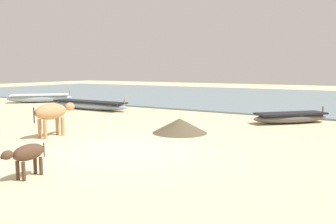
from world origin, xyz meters
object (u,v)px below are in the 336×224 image
(fishing_boat_3, at_px, (40,98))
(cow_adult_tan, at_px, (52,113))
(fishing_boat_2, at_px, (89,105))
(calf_near_dark, at_px, (27,154))
(fishing_boat_1, at_px, (291,117))

(fishing_boat_3, relative_size, cow_adult_tan, 2.22)
(fishing_boat_3, bearing_deg, fishing_boat_2, -59.16)
(fishing_boat_2, bearing_deg, calf_near_dark, -52.34)
(fishing_boat_1, distance_m, fishing_boat_3, 15.02)
(cow_adult_tan, height_order, calf_near_dark, cow_adult_tan)
(fishing_boat_3, distance_m, cow_adult_tan, 11.70)
(cow_adult_tan, bearing_deg, fishing_boat_3, 54.40)
(fishing_boat_1, relative_size, fishing_boat_3, 0.81)
(fishing_boat_1, height_order, fishing_boat_3, fishing_boat_3)
(fishing_boat_1, distance_m, cow_adult_tan, 8.59)
(fishing_boat_2, height_order, cow_adult_tan, cow_adult_tan)
(fishing_boat_1, xyz_separation_m, calf_near_dark, (-2.81, -9.46, 0.24))
(fishing_boat_1, relative_size, fishing_boat_2, 0.57)
(fishing_boat_2, relative_size, calf_near_dark, 4.95)
(fishing_boat_1, bearing_deg, cow_adult_tan, -177.50)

